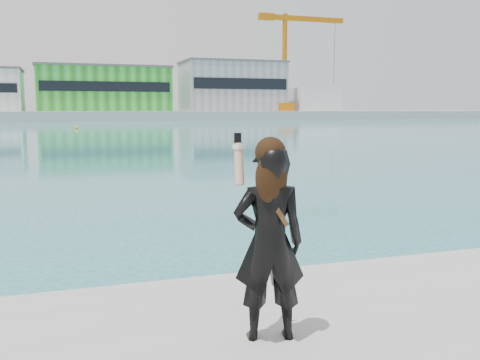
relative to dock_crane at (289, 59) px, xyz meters
name	(u,v)px	position (x,y,z in m)	size (l,w,h in m)	color
far_quay	(70,115)	(-53.20, 8.00, -14.07)	(320.00, 40.00, 2.00)	#9E9E99
warehouse_green	(104,89)	(-45.20, 5.98, -7.81)	(30.60, 16.36, 10.50)	#278B22
warehouse_grey_right	(232,86)	(-13.20, 5.98, -6.80)	(25.50, 15.35, 12.50)	gray
ancillary_shed	(313,99)	(8.80, 4.00, -10.07)	(12.00, 10.00, 6.00)	silver
dock_crane	(289,59)	(0.00, 0.00, 0.00)	(23.00, 4.00, 24.00)	#D06C0C
flagpole_right	(168,92)	(-31.11, -1.00, -8.53)	(1.28, 0.16, 8.00)	silver
buoy_near	(76,129)	(-53.44, -54.29, -15.07)	(0.50, 0.50, 0.50)	yellow
woman	(269,237)	(-53.90, -122.66, -13.46)	(0.61, 0.46, 1.59)	black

